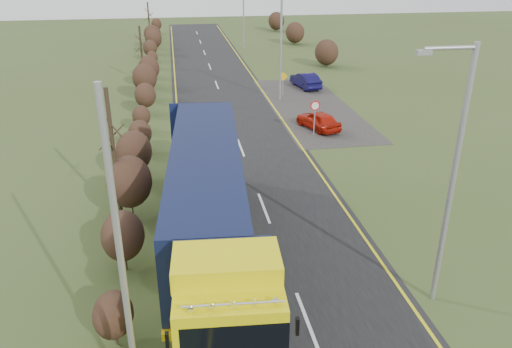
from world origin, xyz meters
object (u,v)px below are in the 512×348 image
at_px(car_red_hatchback, 318,120).
at_px(speed_sign, 315,111).
at_px(lorry, 209,208).
at_px(streetlight_near, 451,172).
at_px(car_blue_sedan, 306,80).

xyz_separation_m(car_red_hatchback, speed_sign, (-0.62, -1.18, 1.01)).
distance_m(lorry, speed_sign, 15.84).
height_order(streetlight_near, speed_sign, streetlight_near).
xyz_separation_m(lorry, car_blue_sedan, (10.46, 26.03, -1.83)).
relative_size(streetlight_near, speed_sign, 3.75).
height_order(lorry, streetlight_near, streetlight_near).
bearing_deg(lorry, car_blue_sedan, 72.26).
distance_m(lorry, car_red_hatchback, 17.25).
relative_size(lorry, car_red_hatchback, 4.36).
xyz_separation_m(car_red_hatchback, streetlight_near, (-1.16, -18.17, 4.19)).
height_order(lorry, car_red_hatchback, lorry).
bearing_deg(streetlight_near, speed_sign, 88.18).
distance_m(car_blue_sedan, streetlight_near, 29.74).
relative_size(car_red_hatchback, car_blue_sedan, 0.91).
xyz_separation_m(lorry, speed_sign, (7.83, 13.74, -0.86)).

